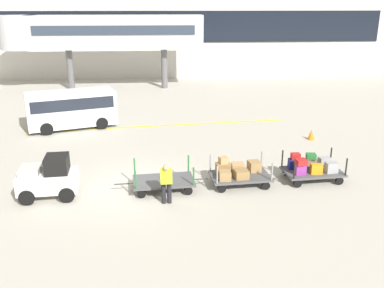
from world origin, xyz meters
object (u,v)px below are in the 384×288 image
(baggage_cart_middle, at_px, (238,172))
(baggage_handler, at_px, (166,181))
(baggage_tug, at_px, (49,178))
(shuttle_van, at_px, (71,107))
(safety_cone_near, at_px, (311,135))
(baggage_cart_lead, at_px, (163,181))
(baggage_cart_tail, at_px, (311,168))

(baggage_cart_middle, distance_m, baggage_handler, 3.21)
(baggage_tug, height_order, baggage_cart_middle, baggage_tug)
(shuttle_van, distance_m, safety_cone_near, 13.24)
(baggage_cart_middle, height_order, shuttle_van, shuttle_van)
(baggage_tug, xyz_separation_m, baggage_cart_lead, (4.15, 0.32, -0.41))
(baggage_cart_lead, distance_m, safety_cone_near, 9.60)
(baggage_handler, height_order, safety_cone_near, baggage_handler)
(baggage_tug, relative_size, baggage_cart_tail, 0.72)
(baggage_tug, height_order, shuttle_van, shuttle_van)
(baggage_cart_lead, bearing_deg, shuttle_van, 119.68)
(baggage_handler, bearing_deg, safety_cone_near, 41.82)
(baggage_cart_middle, distance_m, baggage_cart_tail, 3.03)
(baggage_cart_middle, height_order, baggage_cart_tail, same)
(baggage_cart_middle, xyz_separation_m, baggage_handler, (-2.81, -1.50, 0.36))
(baggage_cart_lead, bearing_deg, baggage_cart_tail, 4.71)
(baggage_cart_lead, relative_size, baggage_cart_middle, 1.00)
(baggage_cart_middle, distance_m, safety_cone_near, 7.24)
(baggage_cart_lead, distance_m, baggage_cart_middle, 2.93)
(baggage_handler, bearing_deg, shuttle_van, 117.06)
(baggage_cart_tail, bearing_deg, shuttle_van, 142.73)
(shuttle_van, xyz_separation_m, safety_cone_near, (12.81, -3.20, -0.96))
(baggage_cart_middle, relative_size, shuttle_van, 0.59)
(baggage_tug, distance_m, baggage_cart_middle, 7.09)
(shuttle_van, bearing_deg, safety_cone_near, -14.02)
(baggage_cart_lead, relative_size, baggage_cart_tail, 1.00)
(shuttle_van, bearing_deg, baggage_cart_middle, -47.10)
(baggage_cart_tail, distance_m, baggage_handler, 6.09)
(baggage_tug, xyz_separation_m, baggage_cart_tail, (10.08, 0.81, -0.22))
(baggage_cart_lead, relative_size, shuttle_van, 0.59)
(baggage_cart_middle, bearing_deg, shuttle_van, 132.90)
(baggage_cart_tail, bearing_deg, safety_cone_near, 70.40)
(baggage_cart_lead, distance_m, baggage_cart_tail, 5.96)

